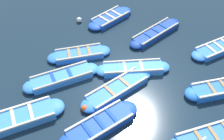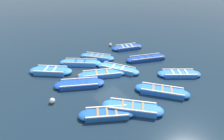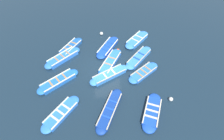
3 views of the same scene
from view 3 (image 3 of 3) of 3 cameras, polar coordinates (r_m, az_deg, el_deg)
name	(u,v)px [view 3 (image 3 of 3)]	position (r m, az deg, el deg)	size (l,w,h in m)	color
ground_plane	(107,70)	(15.42, -1.61, 0.16)	(120.00, 120.00, 0.00)	#162838
boat_broadside	(110,110)	(12.87, -0.78, -12.91)	(3.87, 2.29, 0.38)	navy
boat_inner_gap	(63,58)	(16.81, -15.76, 3.90)	(3.13, 3.33, 0.46)	blue
boat_bow_out	(109,75)	(14.77, -0.91, -1.61)	(2.46, 3.58, 0.40)	#3884E0
boat_outer_left	(144,73)	(15.22, 10.26, -0.81)	(2.68, 3.12, 0.35)	blue
boat_mid_row	(139,57)	(16.43, 8.76, 4.07)	(3.32, 3.05, 0.40)	#3884E0
boat_end_of_row	(58,81)	(14.98, -17.15, -3.54)	(2.88, 3.41, 0.42)	blue
boat_far_corner	(110,62)	(15.82, -0.58, 2.58)	(3.82, 2.51, 0.37)	blue
boat_outer_right	(152,112)	(13.12, 12.90, -13.19)	(3.42, 2.11, 0.37)	#1947B7
boat_drifting	(108,47)	(17.34, -1.39, 7.45)	(3.60, 2.61, 0.38)	#1947B7
boat_tucked	(137,40)	(18.40, 8.16, 9.74)	(3.24, 3.06, 0.42)	#3884E0
boat_near_quay	(71,47)	(17.79, -13.32, 7.23)	(3.22, 2.44, 0.40)	#1E59AD
boat_centre	(61,113)	(13.26, -16.34, -13.45)	(3.24, 2.76, 0.36)	blue
buoy_orange_near	(101,33)	(19.12, -3.47, 11.81)	(0.35, 0.35, 0.35)	silver
buoy_yellow_far	(171,99)	(14.06, 18.68, -9.00)	(0.32, 0.32, 0.32)	silver
buoy_white_drifting	(118,50)	(17.02, 1.94, 6.49)	(0.32, 0.32, 0.32)	#E05119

